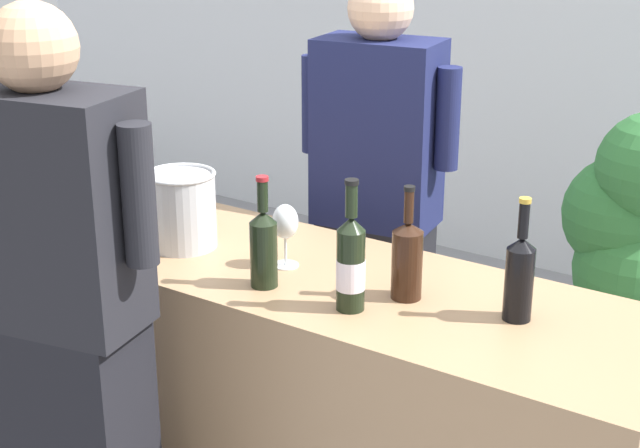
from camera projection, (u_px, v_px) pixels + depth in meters
name	position (u px, v px, depth m)	size (l,w,h in m)	color
wall_back	(627.00, 10.00, 4.56)	(8.00, 0.10, 2.80)	silver
counter	(327.00, 418.00, 2.85)	(1.96, 0.64, 0.93)	#9E7A56
wine_bottle_0	(407.00, 258.00, 2.51)	(0.08, 0.08, 0.31)	black
wine_bottle_1	(264.00, 245.00, 2.58)	(0.08, 0.08, 0.32)	black
wine_bottle_2	(351.00, 263.00, 2.44)	(0.08, 0.08, 0.35)	black
wine_bottle_3	(519.00, 275.00, 2.38)	(0.07, 0.07, 0.33)	black
wine_bottle_4	(115.00, 184.00, 3.08)	(0.08, 0.08, 0.33)	black
wine_bottle_5	(125.00, 200.00, 2.95)	(0.08, 0.08, 0.33)	black
wine_bottle_6	(88.00, 198.00, 2.95)	(0.08, 0.08, 0.35)	black
wine_glass	(285.00, 224.00, 2.72)	(0.08, 0.08, 0.19)	silver
ice_bucket	(182.00, 209.00, 2.87)	(0.22, 0.22, 0.24)	silver
person_server	(376.00, 229.00, 3.32)	(0.56, 0.29, 1.70)	black
person_guest	(63.00, 350.00, 2.44)	(0.59, 0.32, 1.73)	black
potted_shrub	(633.00, 248.00, 3.53)	(0.54, 0.51, 1.22)	brown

